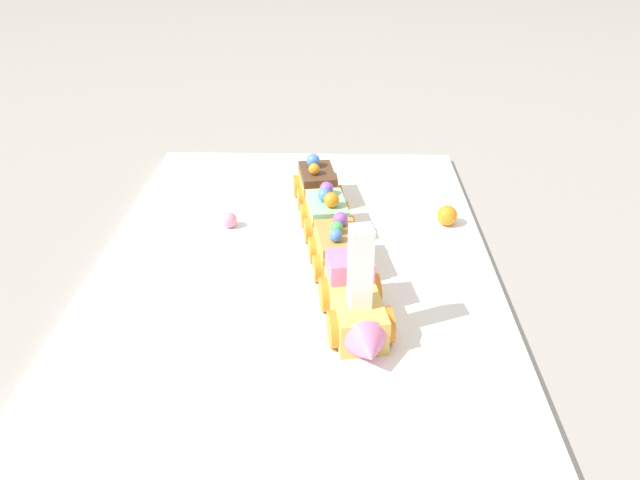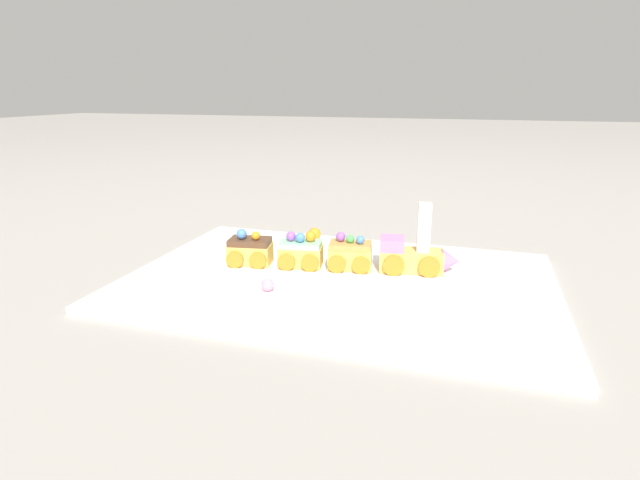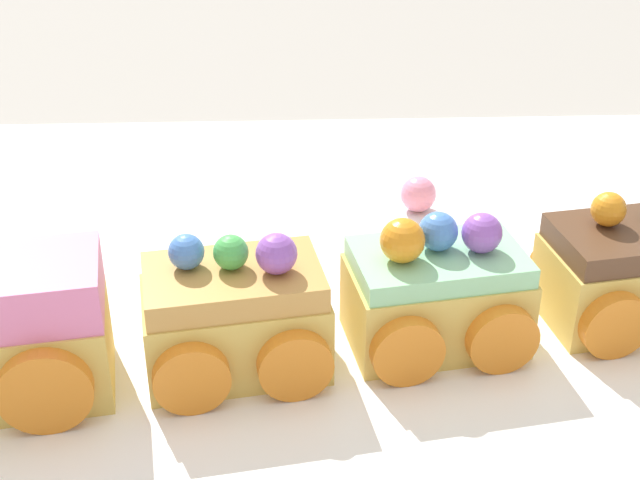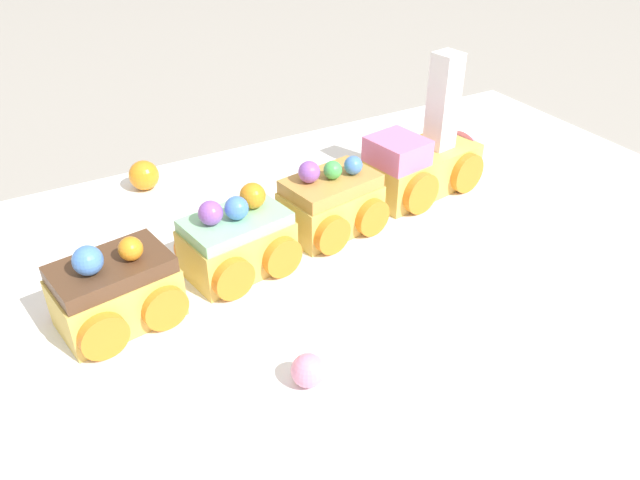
{
  "view_description": "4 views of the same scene",
  "coord_description": "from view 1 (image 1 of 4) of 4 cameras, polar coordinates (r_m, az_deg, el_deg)",
  "views": [
    {
      "loc": [
        0.62,
        0.05,
        0.4
      ],
      "look_at": [
        0.0,
        0.03,
        0.05
      ],
      "focal_mm": 35.0,
      "sensor_mm": 36.0,
      "label": 1
    },
    {
      "loc": [
        0.2,
        -0.76,
        0.32
      ],
      "look_at": [
        -0.03,
        -0.01,
        0.08
      ],
      "focal_mm": 28.0,
      "sensor_mm": 36.0,
      "label": 2
    },
    {
      "loc": [
        -0.02,
        0.36,
        0.25
      ],
      "look_at": [
        -0.03,
        -0.03,
        0.03
      ],
      "focal_mm": 50.0,
      "sensor_mm": 36.0,
      "label": 3
    },
    {
      "loc": [
        -0.21,
        -0.32,
        0.29
      ],
      "look_at": [
        -0.02,
        0.02,
        0.03
      ],
      "focal_mm": 35.0,
      "sensor_mm": 36.0,
      "label": 4
    }
  ],
  "objects": [
    {
      "name": "cake_car_chocolate",
      "position": [
        0.87,
        -0.27,
        5.01
      ],
      "size": [
        0.08,
        0.07,
        0.07
      ],
      "rotation": [
        0.0,
        0.0,
        0.16
      ],
      "color": "#E0BC56",
      "rests_on": "display_board"
    },
    {
      "name": "gumball_pink",
      "position": [
        0.82,
        -8.3,
        1.82
      ],
      "size": [
        0.02,
        0.02,
        0.02
      ],
      "primitive_type": "sphere",
      "color": "pink",
      "rests_on": "display_board"
    },
    {
      "name": "cake_train_locomotive",
      "position": [
        0.62,
        3.37,
        -5.98
      ],
      "size": [
        0.14,
        0.08,
        0.12
      ],
      "rotation": [
        0.0,
        0.0,
        0.16
      ],
      "color": "#E0BC56",
      "rests_on": "display_board"
    },
    {
      "name": "cake_car_caramel",
      "position": [
        0.71,
        1.66,
        -0.99
      ],
      "size": [
        0.08,
        0.07,
        0.06
      ],
      "rotation": [
        0.0,
        0.0,
        0.16
      ],
      "color": "#E0BC56",
      "rests_on": "display_board"
    },
    {
      "name": "cake_car_mint",
      "position": [
        0.79,
        0.64,
        2.24
      ],
      "size": [
        0.08,
        0.07,
        0.06
      ],
      "rotation": [
        0.0,
        0.0,
        0.16
      ],
      "color": "#E0BC56",
      "rests_on": "display_board"
    },
    {
      "name": "display_board",
      "position": [
        0.74,
        -2.4,
        -2.69
      ],
      "size": [
        0.7,
        0.47,
        0.01
      ],
      "primitive_type": "cube",
      "color": "white",
      "rests_on": "ground_plane"
    },
    {
      "name": "ground_plane",
      "position": [
        0.74,
        -2.39,
        -3.08
      ],
      "size": [
        10.0,
        10.0,
        0.0
      ],
      "primitive_type": "plane",
      "color": "gray"
    },
    {
      "name": "gumball_orange",
      "position": [
        0.83,
        11.53,
        2.21
      ],
      "size": [
        0.03,
        0.03,
        0.03
      ],
      "primitive_type": "sphere",
      "color": "orange",
      "rests_on": "display_board"
    }
  ]
}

